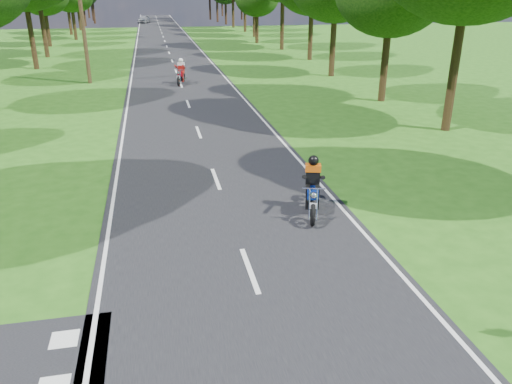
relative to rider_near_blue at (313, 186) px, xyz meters
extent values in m
plane|color=#245613|center=(-2.34, -4.73, -0.85)|extent=(160.00, 160.00, 0.00)
cube|color=black|center=(-2.34, 45.27, -0.84)|extent=(7.00, 140.00, 0.02)
cube|color=silver|center=(-2.34, -2.73, -0.82)|extent=(0.12, 2.00, 0.01)
cube|color=silver|center=(-2.34, 3.27, -0.82)|extent=(0.12, 2.00, 0.01)
cube|color=silver|center=(-2.34, 9.27, -0.82)|extent=(0.12, 2.00, 0.01)
cube|color=silver|center=(-2.34, 15.27, -0.82)|extent=(0.12, 2.00, 0.01)
cube|color=silver|center=(-2.34, 21.27, -0.82)|extent=(0.12, 2.00, 0.01)
cube|color=silver|center=(-2.34, 27.27, -0.82)|extent=(0.12, 2.00, 0.01)
cube|color=silver|center=(-2.34, 33.27, -0.82)|extent=(0.12, 2.00, 0.01)
cube|color=silver|center=(-2.34, 39.27, -0.82)|extent=(0.12, 2.00, 0.01)
cube|color=silver|center=(-2.34, 45.27, -0.82)|extent=(0.12, 2.00, 0.01)
cube|color=silver|center=(-2.34, 51.27, -0.82)|extent=(0.12, 2.00, 0.01)
cube|color=silver|center=(-2.34, 57.27, -0.82)|extent=(0.12, 2.00, 0.01)
cube|color=silver|center=(-2.34, 63.27, -0.82)|extent=(0.12, 2.00, 0.01)
cube|color=silver|center=(-2.34, 69.27, -0.82)|extent=(0.12, 2.00, 0.01)
cube|color=silver|center=(-2.34, 75.27, -0.82)|extent=(0.12, 2.00, 0.01)
cube|color=silver|center=(-2.34, 81.27, -0.82)|extent=(0.12, 2.00, 0.01)
cube|color=silver|center=(-2.34, 87.27, -0.82)|extent=(0.12, 2.00, 0.01)
cube|color=silver|center=(-2.34, 93.27, -0.82)|extent=(0.12, 2.00, 0.01)
cube|color=silver|center=(-2.34, 99.27, -0.82)|extent=(0.12, 2.00, 0.01)
cube|color=silver|center=(-2.34, 105.27, -0.82)|extent=(0.12, 2.00, 0.01)
cube|color=silver|center=(-2.34, 111.27, -0.82)|extent=(0.12, 2.00, 0.01)
cube|color=silver|center=(-5.64, 45.27, -0.82)|extent=(0.10, 140.00, 0.01)
cube|color=silver|center=(0.96, 45.27, -0.82)|extent=(0.10, 140.00, 0.01)
cube|color=silver|center=(-6.14, -4.43, -0.82)|extent=(0.50, 0.50, 0.01)
cylinder|color=black|center=(-13.17, 30.86, 1.31)|extent=(0.40, 0.40, 4.32)
cylinder|color=black|center=(-13.60, 38.36, 1.35)|extent=(0.40, 0.40, 4.40)
cylinder|color=black|center=(-14.95, 48.04, 0.75)|extent=(0.40, 0.40, 3.20)
cylinder|color=black|center=(-13.09, 55.42, 0.76)|extent=(0.40, 0.40, 3.22)
cylinder|color=black|center=(-14.63, 63.18, 0.96)|extent=(0.40, 0.40, 3.61)
cylinder|color=black|center=(-14.28, 71.01, 0.49)|extent=(0.40, 0.40, 2.67)
cylinder|color=black|center=(-14.52, 80.17, 0.70)|extent=(0.40, 0.40, 3.09)
cylinder|color=black|center=(-13.57, 86.68, 1.39)|extent=(0.40, 0.40, 4.48)
cylinder|color=black|center=(-14.62, 95.66, 1.20)|extent=(0.40, 0.40, 4.09)
cylinder|color=black|center=(8.72, 7.47, 1.43)|extent=(0.40, 0.40, 4.56)
cylinder|color=black|center=(8.58, 13.96, 0.90)|extent=(0.40, 0.40, 3.49)
cylinder|color=black|center=(8.72, 22.84, 1.00)|extent=(0.40, 0.40, 3.69)
cylinder|color=black|center=(9.83, 31.68, 1.02)|extent=(0.40, 0.40, 3.74)
cylinder|color=black|center=(9.37, 39.99, 1.47)|extent=(0.40, 0.40, 4.64)
cylinder|color=black|center=(8.21, 47.19, 0.61)|extent=(0.40, 0.40, 2.91)
cylinder|color=black|center=(9.43, 54.66, 1.09)|extent=(0.40, 0.40, 3.88)
cylinder|color=black|center=(9.76, 63.13, 1.24)|extent=(0.40, 0.40, 4.18)
cylinder|color=black|center=(9.46, 72.10, 1.47)|extent=(0.40, 0.40, 4.63)
cylinder|color=black|center=(9.35, 79.38, 0.83)|extent=(0.40, 0.40, 3.36)
cylinder|color=black|center=(8.80, 86.61, 1.20)|extent=(0.40, 0.40, 4.09)
cylinder|color=black|center=(8.34, 94.37, 1.39)|extent=(0.40, 0.40, 4.48)
cylinder|color=black|center=(-16.34, 105.27, 1.07)|extent=(0.40, 0.40, 3.84)
cylinder|color=black|center=(12.66, 107.27, 1.23)|extent=(0.40, 0.40, 4.16)
cylinder|color=black|center=(-18.34, 90.27, 0.91)|extent=(0.40, 0.40, 3.52)
cylinder|color=black|center=(14.66, 93.27, 1.39)|extent=(0.40, 0.40, 4.48)
cylinder|color=#382616|center=(-8.34, 23.27, 3.15)|extent=(0.26, 0.26, 8.00)
imported|color=#A9ACB0|center=(-4.84, 86.16, -0.17)|extent=(2.70, 4.17, 1.32)
camera|label=1|loc=(-4.19, -12.43, 5.15)|focal=35.00mm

